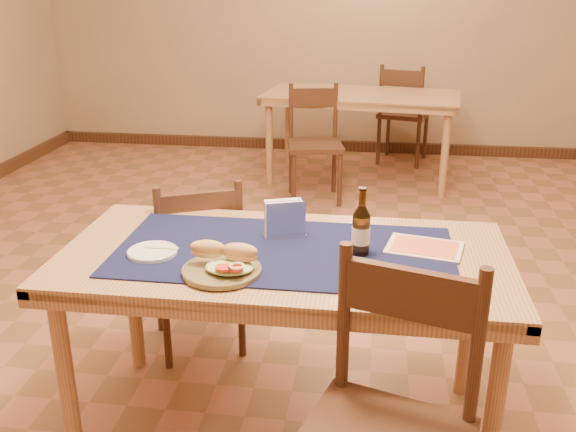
# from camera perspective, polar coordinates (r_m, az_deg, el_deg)

# --- Properties ---
(room) EXTENTS (6.04, 7.04, 2.84)m
(room) POSITION_cam_1_polar(r_m,az_deg,el_deg) (2.90, 1.98, 15.16)
(room) COLOR #965841
(room) RESTS_ON ground
(main_table) EXTENTS (1.60, 0.80, 0.75)m
(main_table) POSITION_cam_1_polar(r_m,az_deg,el_deg) (2.33, -0.34, -5.07)
(main_table) COLOR #AC7E51
(main_table) RESTS_ON ground
(placemat) EXTENTS (1.20, 0.60, 0.01)m
(placemat) POSITION_cam_1_polar(r_m,az_deg,el_deg) (2.29, -0.35, -3.14)
(placemat) COLOR #10143B
(placemat) RESTS_ON main_table
(baseboard) EXTENTS (6.00, 7.00, 0.10)m
(baseboard) POSITION_cam_1_polar(r_m,az_deg,el_deg) (3.32, 1.70, -8.72)
(baseboard) COLOR #412517
(baseboard) RESTS_ON ground
(back_table) EXTENTS (1.68, 0.98, 0.75)m
(back_table) POSITION_cam_1_polar(r_m,az_deg,el_deg) (5.49, 6.55, 9.94)
(back_table) COLOR #AC7E51
(back_table) RESTS_ON ground
(chair_main_far) EXTENTS (0.53, 0.53, 0.86)m
(chair_main_far) POSITION_cam_1_polar(r_m,az_deg,el_deg) (2.97, -8.04, -4.01)
(chair_main_far) COLOR #412517
(chair_main_far) RESTS_ON ground
(chair_main_near) EXTENTS (0.56, 0.56, 0.97)m
(chair_main_near) POSITION_cam_1_polar(r_m,az_deg,el_deg) (1.87, 8.79, -18.45)
(chair_main_near) COLOR #412517
(chair_main_near) RESTS_ON ground
(chair_back_near) EXTENTS (0.48, 0.48, 0.89)m
(chair_back_near) POSITION_cam_1_polar(r_m,az_deg,el_deg) (5.02, 2.38, 6.65)
(chair_back_near) COLOR #412517
(chair_back_near) RESTS_ON ground
(chair_back_far) EXTENTS (0.52, 0.52, 0.93)m
(chair_back_far) POSITION_cam_1_polar(r_m,az_deg,el_deg) (6.11, 10.19, 9.06)
(chair_back_far) COLOR #412517
(chair_back_far) RESTS_ON ground
(sandwich_plate) EXTENTS (0.27, 0.27, 0.10)m
(sandwich_plate) POSITION_cam_1_polar(r_m,az_deg,el_deg) (2.13, -5.72, -4.37)
(sandwich_plate) COLOR brown
(sandwich_plate) RESTS_ON placemat
(side_plate) EXTENTS (0.18, 0.18, 0.01)m
(side_plate) POSITION_cam_1_polar(r_m,az_deg,el_deg) (2.31, -11.96, -3.10)
(side_plate) COLOR silver
(side_plate) RESTS_ON placemat
(fork) EXTENTS (0.12, 0.02, 0.00)m
(fork) POSITION_cam_1_polar(r_m,az_deg,el_deg) (2.32, -10.95, -2.82)
(fork) COLOR #96D373
(fork) RESTS_ON side_plate
(beer_bottle) EXTENTS (0.06, 0.06, 0.24)m
(beer_bottle) POSITION_cam_1_polar(r_m,az_deg,el_deg) (2.25, 6.51, -1.23)
(beer_bottle) COLOR #482C0C
(beer_bottle) RESTS_ON placemat
(napkin_holder) EXTENTS (0.17, 0.11, 0.14)m
(napkin_holder) POSITION_cam_1_polar(r_m,az_deg,el_deg) (2.39, -0.28, -0.31)
(napkin_holder) COLOR silver
(napkin_holder) RESTS_ON placemat
(menu_card) EXTENTS (0.30, 0.24, 0.01)m
(menu_card) POSITION_cam_1_polar(r_m,az_deg,el_deg) (2.37, 12.03, -2.71)
(menu_card) COLOR beige
(menu_card) RESTS_ON placemat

